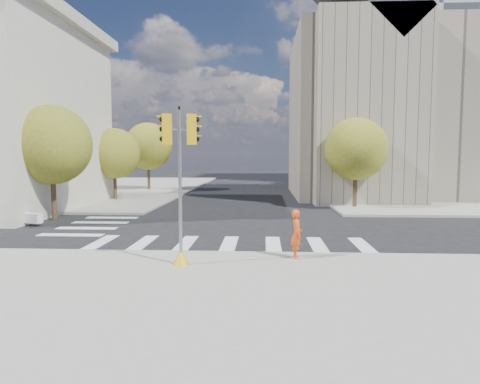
% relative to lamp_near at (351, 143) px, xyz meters
% --- Properties ---
extents(ground, '(160.00, 160.00, 0.00)m').
position_rel_lamp_near_xyz_m(ground, '(-8.00, -14.00, -4.58)').
color(ground, black).
rests_on(ground, ground).
extents(sidewalk_near, '(30.00, 14.00, 0.15)m').
position_rel_lamp_near_xyz_m(sidewalk_near, '(-8.00, -25.00, -4.50)').
color(sidewalk_near, gray).
rests_on(sidewalk_near, ground).
extents(sidewalk_far_right, '(28.00, 40.00, 0.15)m').
position_rel_lamp_near_xyz_m(sidewalk_far_right, '(12.00, 12.00, -4.50)').
color(sidewalk_far_right, gray).
rests_on(sidewalk_far_right, ground).
extents(sidewalk_far_left, '(28.00, 40.00, 0.15)m').
position_rel_lamp_near_xyz_m(sidewalk_far_left, '(-28.00, 12.00, -4.50)').
color(sidewalk_far_left, gray).
rests_on(sidewalk_far_left, ground).
extents(civic_building, '(26.00, 16.00, 19.39)m').
position_rel_lamp_near_xyz_m(civic_building, '(7.59, 5.12, 2.68)').
color(civic_building, gray).
rests_on(civic_building, ground).
extents(office_tower, '(20.00, 18.00, 30.00)m').
position_rel_lamp_near_xyz_m(office_tower, '(14.00, 28.00, 10.42)').
color(office_tower, '#9EA0A3').
rests_on(office_tower, ground).
extents(tree_lw_near, '(4.40, 4.40, 6.41)m').
position_rel_lamp_near_xyz_m(tree_lw_near, '(-18.50, -10.00, -0.38)').
color(tree_lw_near, '#382616').
rests_on(tree_lw_near, ground).
extents(tree_lw_mid, '(4.00, 4.00, 5.77)m').
position_rel_lamp_near_xyz_m(tree_lw_mid, '(-18.50, 0.00, -0.82)').
color(tree_lw_mid, '#382616').
rests_on(tree_lw_mid, ground).
extents(tree_lw_far, '(4.80, 4.80, 6.95)m').
position_rel_lamp_near_xyz_m(tree_lw_far, '(-18.50, 10.00, -0.04)').
color(tree_lw_far, '#382616').
rests_on(tree_lw_far, ground).
extents(tree_re_near, '(4.20, 4.20, 6.16)m').
position_rel_lamp_near_xyz_m(tree_re_near, '(-0.50, -4.00, -0.53)').
color(tree_re_near, '#382616').
rests_on(tree_re_near, ground).
extents(tree_re_mid, '(4.60, 4.60, 6.66)m').
position_rel_lamp_near_xyz_m(tree_re_mid, '(-0.50, 8.00, -0.23)').
color(tree_re_mid, '#382616').
rests_on(tree_re_mid, ground).
extents(tree_re_far, '(4.00, 4.00, 5.88)m').
position_rel_lamp_near_xyz_m(tree_re_far, '(-0.50, 20.00, -0.71)').
color(tree_re_far, '#382616').
rests_on(tree_re_far, ground).
extents(lamp_near, '(0.35, 0.18, 8.11)m').
position_rel_lamp_near_xyz_m(lamp_near, '(0.00, 0.00, 0.00)').
color(lamp_near, black).
rests_on(lamp_near, sidewalk_far_right).
extents(lamp_far, '(0.35, 0.18, 8.11)m').
position_rel_lamp_near_xyz_m(lamp_far, '(0.00, 14.00, 0.00)').
color(lamp_far, black).
rests_on(lamp_far, sidewalk_far_right).
extents(traffic_signal, '(1.08, 0.56, 5.00)m').
position_rel_lamp_near_xyz_m(traffic_signal, '(-9.33, -20.00, -2.29)').
color(traffic_signal, '#DDA90B').
rests_on(traffic_signal, sidewalk_near).
extents(photographer, '(0.47, 0.65, 1.67)m').
position_rel_lamp_near_xyz_m(photographer, '(-5.58, -18.90, -3.59)').
color(photographer, '#EC4D16').
rests_on(photographer, sidewalk_near).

